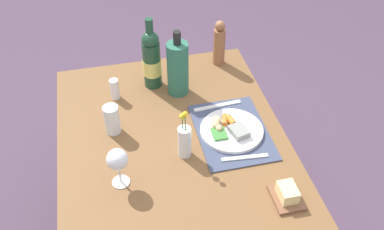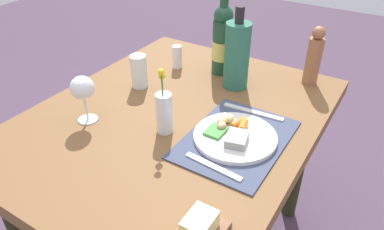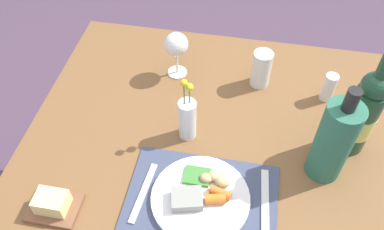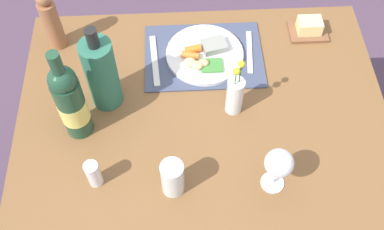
{
  "view_description": "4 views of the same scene",
  "coord_description": "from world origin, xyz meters",
  "px_view_note": "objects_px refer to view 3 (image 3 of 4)",
  "views": [
    {
      "loc": [
        -1.25,
        0.21,
        1.97
      ],
      "look_at": [
        0.08,
        -0.1,
        0.76
      ],
      "focal_mm": 41.23,
      "sensor_mm": 36.0,
      "label": 1
    },
    {
      "loc": [
        -0.86,
        -0.61,
        1.41
      ],
      "look_at": [
        -0.02,
        -0.09,
        0.76
      ],
      "focal_mm": 34.17,
      "sensor_mm": 36.0,
      "label": 2
    },
    {
      "loc": [
        0.05,
        -0.76,
        1.66
      ],
      "look_at": [
        -0.09,
        0.02,
        0.75
      ],
      "focal_mm": 37.57,
      "sensor_mm": 36.0,
      "label": 3
    },
    {
      "loc": [
        0.07,
        0.75,
        1.91
      ],
      "look_at": [
        0.04,
        0.05,
        0.81
      ],
      "focal_mm": 43.01,
      "sensor_mm": 36.0,
      "label": 4
    }
  ],
  "objects_px": {
    "cooler_bottle": "(334,141)",
    "butter_dish": "(53,204)",
    "dinner_plate": "(201,196)",
    "water_tumbler": "(261,71)",
    "knife": "(265,205)",
    "dining_table": "(219,149)",
    "flower_vase": "(187,118)",
    "salt_shaker": "(329,87)",
    "fork": "(143,192)",
    "wine_bottle": "(363,113)",
    "wine_glass": "(176,46)"
  },
  "relations": [
    {
      "from": "knife",
      "to": "cooler_bottle",
      "type": "distance_m",
      "value": 0.24
    },
    {
      "from": "dinner_plate",
      "to": "salt_shaker",
      "type": "relative_size",
      "value": 2.66
    },
    {
      "from": "cooler_bottle",
      "to": "butter_dish",
      "type": "relative_size",
      "value": 2.4
    },
    {
      "from": "dinner_plate",
      "to": "wine_glass",
      "type": "relative_size",
      "value": 1.59
    },
    {
      "from": "knife",
      "to": "water_tumbler",
      "type": "relative_size",
      "value": 1.68
    },
    {
      "from": "flower_vase",
      "to": "salt_shaker",
      "type": "bearing_deg",
      "value": 29.03
    },
    {
      "from": "butter_dish",
      "to": "knife",
      "type": "bearing_deg",
      "value": 11.14
    },
    {
      "from": "cooler_bottle",
      "to": "butter_dish",
      "type": "bearing_deg",
      "value": -159.92
    },
    {
      "from": "dinner_plate",
      "to": "water_tumbler",
      "type": "distance_m",
      "value": 0.48
    },
    {
      "from": "dinner_plate",
      "to": "knife",
      "type": "height_order",
      "value": "dinner_plate"
    },
    {
      "from": "water_tumbler",
      "to": "butter_dish",
      "type": "relative_size",
      "value": 0.98
    },
    {
      "from": "fork",
      "to": "knife",
      "type": "height_order",
      "value": "same"
    },
    {
      "from": "wine_bottle",
      "to": "butter_dish",
      "type": "relative_size",
      "value": 2.62
    },
    {
      "from": "cooler_bottle",
      "to": "salt_shaker",
      "type": "distance_m",
      "value": 0.29
    },
    {
      "from": "salt_shaker",
      "to": "flower_vase",
      "type": "bearing_deg",
      "value": -150.97
    },
    {
      "from": "wine_glass",
      "to": "salt_shaker",
      "type": "bearing_deg",
      "value": -3.43
    },
    {
      "from": "dining_table",
      "to": "knife",
      "type": "xyz_separation_m",
      "value": [
        0.15,
        -0.23,
        0.1
      ]
    },
    {
      "from": "fork",
      "to": "water_tumbler",
      "type": "xyz_separation_m",
      "value": [
        0.27,
        0.48,
        0.05
      ]
    },
    {
      "from": "dining_table",
      "to": "flower_vase",
      "type": "xyz_separation_m",
      "value": [
        -0.09,
        -0.03,
        0.16
      ]
    },
    {
      "from": "flower_vase",
      "to": "salt_shaker",
      "type": "relative_size",
      "value": 2.31
    },
    {
      "from": "dinner_plate",
      "to": "wine_bottle",
      "type": "distance_m",
      "value": 0.48
    },
    {
      "from": "dining_table",
      "to": "salt_shaker",
      "type": "bearing_deg",
      "value": 32.17
    },
    {
      "from": "water_tumbler",
      "to": "flower_vase",
      "type": "xyz_separation_m",
      "value": [
        -0.19,
        -0.26,
        0.02
      ]
    },
    {
      "from": "wine_glass",
      "to": "cooler_bottle",
      "type": "bearing_deg",
      "value": -33.29
    },
    {
      "from": "knife",
      "to": "wine_bottle",
      "type": "relative_size",
      "value": 0.63
    },
    {
      "from": "dinner_plate",
      "to": "fork",
      "type": "height_order",
      "value": "dinner_plate"
    },
    {
      "from": "fork",
      "to": "wine_bottle",
      "type": "height_order",
      "value": "wine_bottle"
    },
    {
      "from": "fork",
      "to": "butter_dish",
      "type": "xyz_separation_m",
      "value": [
        -0.21,
        -0.08,
        0.02
      ]
    },
    {
      "from": "knife",
      "to": "wine_bottle",
      "type": "bearing_deg",
      "value": 43.35
    },
    {
      "from": "flower_vase",
      "to": "butter_dish",
      "type": "bearing_deg",
      "value": -133.68
    },
    {
      "from": "dining_table",
      "to": "wine_glass",
      "type": "bearing_deg",
      "value": 128.35
    },
    {
      "from": "dining_table",
      "to": "wine_glass",
      "type": "relative_size",
      "value": 7.05
    },
    {
      "from": "knife",
      "to": "salt_shaker",
      "type": "xyz_separation_m",
      "value": [
        0.17,
        0.43,
        0.04
      ]
    },
    {
      "from": "butter_dish",
      "to": "flower_vase",
      "type": "bearing_deg",
      "value": 46.32
    },
    {
      "from": "dinner_plate",
      "to": "wine_glass",
      "type": "bearing_deg",
      "value": 109.14
    },
    {
      "from": "dining_table",
      "to": "knife",
      "type": "height_order",
      "value": "knife"
    },
    {
      "from": "wine_glass",
      "to": "butter_dish",
      "type": "xyz_separation_m",
      "value": [
        -0.2,
        -0.56,
        -0.09
      ]
    },
    {
      "from": "flower_vase",
      "to": "wine_bottle",
      "type": "bearing_deg",
      "value": 5.75
    },
    {
      "from": "dining_table",
      "to": "fork",
      "type": "relative_size",
      "value": 6.27
    },
    {
      "from": "dinner_plate",
      "to": "salt_shaker",
      "type": "bearing_deg",
      "value": 52.62
    },
    {
      "from": "salt_shaker",
      "to": "dinner_plate",
      "type": "bearing_deg",
      "value": -127.38
    },
    {
      "from": "flower_vase",
      "to": "wine_bottle",
      "type": "distance_m",
      "value": 0.47
    },
    {
      "from": "flower_vase",
      "to": "water_tumbler",
      "type": "bearing_deg",
      "value": 53.04
    },
    {
      "from": "flower_vase",
      "to": "dining_table",
      "type": "bearing_deg",
      "value": 17.15
    },
    {
      "from": "water_tumbler",
      "to": "cooler_bottle",
      "type": "bearing_deg",
      "value": -57.83
    },
    {
      "from": "knife",
      "to": "wine_glass",
      "type": "height_order",
      "value": "wine_glass"
    },
    {
      "from": "flower_vase",
      "to": "salt_shaker",
      "type": "distance_m",
      "value": 0.47
    },
    {
      "from": "salt_shaker",
      "to": "water_tumbler",
      "type": "bearing_deg",
      "value": 172.11
    },
    {
      "from": "wine_bottle",
      "to": "cooler_bottle",
      "type": "bearing_deg",
      "value": -127.39
    },
    {
      "from": "wine_bottle",
      "to": "wine_glass",
      "type": "height_order",
      "value": "wine_bottle"
    }
  ]
}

